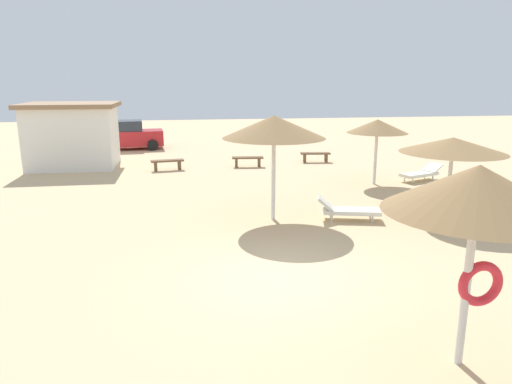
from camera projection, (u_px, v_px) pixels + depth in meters
ground_plane at (277, 279)px, 10.09m from camera, size 80.00×80.00×0.00m
parasol_0 at (453, 145)px, 14.11m from camera, size 3.13×3.13×2.47m
parasol_1 at (478, 191)px, 6.49m from camera, size 2.59×2.59×3.05m
parasol_3 at (377, 126)px, 18.56m from camera, size 2.40×2.40×2.61m
parasol_4 at (274, 127)px, 13.69m from camera, size 3.04×3.04×3.14m
lounger_0 at (437, 193)px, 16.34m from camera, size 1.91×0.68×0.69m
lounger_3 at (421, 173)px, 19.70m from camera, size 2.01×1.28×0.66m
lounger_4 at (347, 210)px, 14.21m from camera, size 1.99×1.07×0.72m
bench_0 at (167, 163)px, 21.87m from camera, size 1.54×0.62×0.49m
bench_1 at (315, 155)px, 24.00m from camera, size 1.54×0.59×0.49m
bench_2 at (248, 160)px, 22.72m from camera, size 1.53×0.53×0.49m
parked_car at (128, 136)px, 28.27m from camera, size 4.14×2.29×1.72m
beach_cabana at (73, 135)px, 22.45m from camera, size 4.28×3.51×3.05m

